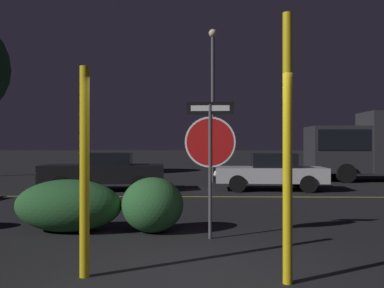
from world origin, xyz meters
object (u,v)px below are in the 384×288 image
at_px(yellow_pole_left, 85,171).
at_px(hedge_bush_2, 153,205).
at_px(delivery_truck, 382,144).
at_px(passing_car_3, 271,172).
at_px(yellow_pole_right, 288,148).
at_px(passing_car_2, 104,171).
at_px(stop_sign, 210,143).
at_px(hedge_bush_1, 68,206).
at_px(street_lamp, 213,92).

height_order(yellow_pole_left, hedge_bush_2, yellow_pole_left).
distance_m(yellow_pole_left, delivery_truck, 17.47).
bearing_deg(hedge_bush_2, passing_car_3, 65.80).
distance_m(yellow_pole_right, delivery_truck, 16.39).
bearing_deg(passing_car_2, yellow_pole_right, -161.64).
relative_size(stop_sign, passing_car_2, 0.53).
xyz_separation_m(hedge_bush_1, delivery_truck, (10.79, 11.76, 1.18)).
xyz_separation_m(yellow_pole_right, street_lamp, (-0.53, 13.95, 2.41)).
height_order(yellow_pole_left, delivery_truck, delivery_truck).
xyz_separation_m(stop_sign, hedge_bush_1, (-2.68, 0.53, -1.19)).
bearing_deg(passing_car_3, yellow_pole_right, 174.56).
distance_m(hedge_bush_1, street_lamp, 11.94).
height_order(yellow_pole_right, delivery_truck, yellow_pole_right).
bearing_deg(street_lamp, stop_sign, -91.69).
relative_size(yellow_pole_left, delivery_truck, 0.40).
relative_size(hedge_bush_1, hedge_bush_2, 1.75).
distance_m(stop_sign, yellow_pole_left, 2.76).
bearing_deg(yellow_pole_right, yellow_pole_left, 175.44).
distance_m(yellow_pole_right, passing_car_2, 11.31).
distance_m(stop_sign, hedge_bush_2, 1.67).
bearing_deg(passing_car_3, yellow_pole_left, 161.67).
height_order(hedge_bush_2, passing_car_3, passing_car_3).
xyz_separation_m(passing_car_3, street_lamp, (-2.03, 3.34, 3.34)).
bearing_deg(hedge_bush_2, yellow_pole_left, -101.06).
bearing_deg(hedge_bush_2, delivery_truck, 52.04).
bearing_deg(passing_car_3, delivery_truck, -51.81).
xyz_separation_m(passing_car_2, passing_car_3, (6.06, 0.29, -0.03)).
bearing_deg(stop_sign, passing_car_3, 76.10).
bearing_deg(delivery_truck, passing_car_3, 125.53).
bearing_deg(yellow_pole_right, hedge_bush_2, 123.60).
height_order(stop_sign, yellow_pole_right, yellow_pole_right).
height_order(passing_car_2, passing_car_3, passing_car_2).
bearing_deg(hedge_bush_2, hedge_bush_1, 179.47).
relative_size(hedge_bush_2, passing_car_3, 0.28).
distance_m(hedge_bush_1, hedge_bush_2, 1.60).
distance_m(hedge_bush_2, street_lamp, 11.64).
distance_m(hedge_bush_1, passing_car_3, 9.17).
relative_size(yellow_pole_left, yellow_pole_right, 0.82).
relative_size(stop_sign, hedge_bush_1, 1.18).
relative_size(yellow_pole_right, hedge_bush_1, 1.58).
height_order(passing_car_2, delivery_truck, delivery_truck).
bearing_deg(stop_sign, hedge_bush_1, 170.96).
bearing_deg(passing_car_3, hedge_bush_1, 149.20).
distance_m(stop_sign, yellow_pole_right, 2.57).
distance_m(hedge_bush_1, passing_car_2, 7.43).
height_order(hedge_bush_1, passing_car_2, passing_car_2).
distance_m(stop_sign, passing_car_2, 8.77).
relative_size(yellow_pole_left, hedge_bush_2, 2.26).
height_order(hedge_bush_2, street_lamp, street_lamp).
xyz_separation_m(stop_sign, street_lamp, (0.34, 11.53, 2.33)).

